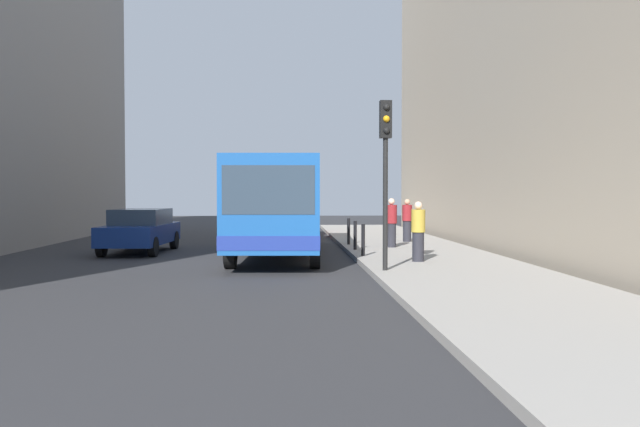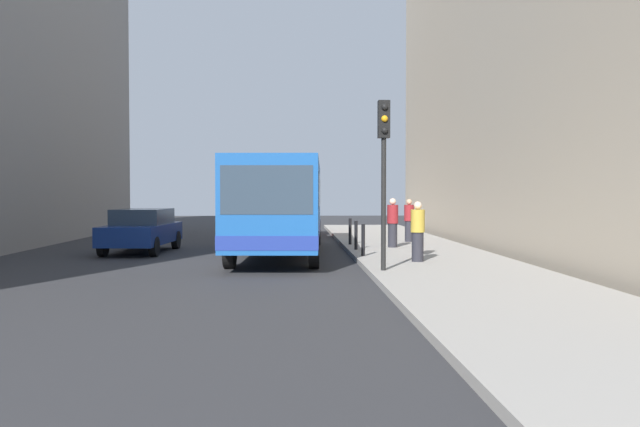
{
  "view_description": "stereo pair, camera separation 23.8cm",
  "coord_description": "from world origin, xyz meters",
  "px_view_note": "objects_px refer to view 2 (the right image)",
  "views": [
    {
      "loc": [
        1.1,
        -18.59,
        2.03
      ],
      "look_at": [
        2.17,
        1.0,
        1.41
      ],
      "focal_mm": 37.18,
      "sensor_mm": 36.0,
      "label": 1
    },
    {
      "loc": [
        1.33,
        -18.6,
        2.03
      ],
      "look_at": [
        2.17,
        1.0,
        1.41
      ],
      "focal_mm": 37.18,
      "sensor_mm": 36.0,
      "label": 2
    }
  ],
  "objects_px": {
    "bollard_mid": "(356,235)",
    "pedestrian_near_signal": "(418,232)",
    "bollard_near": "(363,240)",
    "pedestrian_far_sidewalk": "(409,221)",
    "car_beside_bus": "(142,229)",
    "traffic_light": "(384,152)",
    "pedestrian_mid_sidewalk": "(393,223)",
    "car_behind_bus": "(296,219)",
    "bollard_far": "(350,231)",
    "bus": "(281,202)"
  },
  "relations": [
    {
      "from": "bollard_near",
      "to": "pedestrian_mid_sidewalk",
      "type": "relative_size",
      "value": 0.56
    },
    {
      "from": "bus",
      "to": "pedestrian_mid_sidewalk",
      "type": "bearing_deg",
      "value": -163.69
    },
    {
      "from": "pedestrian_near_signal",
      "to": "bollard_near",
      "type": "bearing_deg",
      "value": -64.85
    },
    {
      "from": "bollard_far",
      "to": "pedestrian_mid_sidewalk",
      "type": "bearing_deg",
      "value": -44.48
    },
    {
      "from": "bus",
      "to": "pedestrian_far_sidewalk",
      "type": "height_order",
      "value": "bus"
    },
    {
      "from": "bollard_far",
      "to": "pedestrian_far_sidewalk",
      "type": "distance_m",
      "value": 2.71
    },
    {
      "from": "car_behind_bus",
      "to": "bollard_far",
      "type": "bearing_deg",
      "value": 103.77
    },
    {
      "from": "traffic_light",
      "to": "pedestrian_far_sidewalk",
      "type": "bearing_deg",
      "value": 76.23
    },
    {
      "from": "bollard_far",
      "to": "pedestrian_mid_sidewalk",
      "type": "xyz_separation_m",
      "value": [
        1.35,
        -1.33,
        0.37
      ]
    },
    {
      "from": "bus",
      "to": "car_behind_bus",
      "type": "xyz_separation_m",
      "value": [
        0.57,
        9.74,
        -0.94
      ]
    },
    {
      "from": "traffic_light",
      "to": "pedestrian_mid_sidewalk",
      "type": "relative_size",
      "value": 2.42
    },
    {
      "from": "bus",
      "to": "traffic_light",
      "type": "relative_size",
      "value": 2.71
    },
    {
      "from": "bollard_far",
      "to": "bollard_mid",
      "type": "bearing_deg",
      "value": -90.0
    },
    {
      "from": "car_beside_bus",
      "to": "pedestrian_near_signal",
      "type": "height_order",
      "value": "pedestrian_near_signal"
    },
    {
      "from": "bollard_far",
      "to": "pedestrian_near_signal",
      "type": "distance_m",
      "value": 6.2
    },
    {
      "from": "bollard_near",
      "to": "bollard_mid",
      "type": "relative_size",
      "value": 1.0
    },
    {
      "from": "pedestrian_mid_sidewalk",
      "to": "bollard_near",
      "type": "bearing_deg",
      "value": -62.34
    },
    {
      "from": "pedestrian_near_signal",
      "to": "traffic_light",
      "type": "bearing_deg",
      "value": 45.18
    },
    {
      "from": "pedestrian_near_signal",
      "to": "pedestrian_mid_sidewalk",
      "type": "height_order",
      "value": "pedestrian_mid_sidewalk"
    },
    {
      "from": "bollard_near",
      "to": "pedestrian_near_signal",
      "type": "distance_m",
      "value": 2.13
    },
    {
      "from": "bollard_far",
      "to": "traffic_light",
      "type": "bearing_deg",
      "value": -89.29
    },
    {
      "from": "bollard_near",
      "to": "pedestrian_far_sidewalk",
      "type": "relative_size",
      "value": 0.58
    },
    {
      "from": "bus",
      "to": "pedestrian_near_signal",
      "type": "height_order",
      "value": "bus"
    },
    {
      "from": "traffic_light",
      "to": "bollard_near",
      "type": "relative_size",
      "value": 4.32
    },
    {
      "from": "car_beside_bus",
      "to": "bollard_mid",
      "type": "xyz_separation_m",
      "value": [
        7.22,
        -0.98,
        -0.16
      ]
    },
    {
      "from": "bollard_near",
      "to": "car_beside_bus",
      "type": "bearing_deg",
      "value": 156.22
    },
    {
      "from": "bollard_near",
      "to": "bollard_mid",
      "type": "bearing_deg",
      "value": 90.0
    },
    {
      "from": "bollard_near",
      "to": "pedestrian_near_signal",
      "type": "xyz_separation_m",
      "value": [
        1.32,
        -1.64,
        0.34
      ]
    },
    {
      "from": "bollard_mid",
      "to": "bollard_far",
      "type": "distance_m",
      "value": 2.2
    },
    {
      "from": "pedestrian_mid_sidewalk",
      "to": "car_behind_bus",
      "type": "bearing_deg",
      "value": 161.59
    },
    {
      "from": "car_beside_bus",
      "to": "pedestrian_mid_sidewalk",
      "type": "bearing_deg",
      "value": -177.49
    },
    {
      "from": "car_behind_bus",
      "to": "bollard_far",
      "type": "xyz_separation_m",
      "value": [
        1.9,
        -7.49,
        -0.16
      ]
    },
    {
      "from": "traffic_light",
      "to": "bollard_near",
      "type": "xyz_separation_m",
      "value": [
        -0.1,
        3.65,
        -2.38
      ]
    },
    {
      "from": "bollard_far",
      "to": "pedestrian_mid_sidewalk",
      "type": "distance_m",
      "value": 1.93
    },
    {
      "from": "car_behind_bus",
      "to": "pedestrian_mid_sidewalk",
      "type": "xyz_separation_m",
      "value": [
        3.25,
        -8.81,
        0.21
      ]
    },
    {
      "from": "car_beside_bus",
      "to": "traffic_light",
      "type": "xyz_separation_m",
      "value": [
        7.32,
        -6.83,
        2.22
      ]
    },
    {
      "from": "bollard_near",
      "to": "pedestrian_mid_sidewalk",
      "type": "bearing_deg",
      "value": 66.32
    },
    {
      "from": "bollard_near",
      "to": "pedestrian_far_sidewalk",
      "type": "height_order",
      "value": "pedestrian_far_sidewalk"
    },
    {
      "from": "bollard_near",
      "to": "bollard_far",
      "type": "distance_m",
      "value": 4.41
    },
    {
      "from": "bollard_mid",
      "to": "pedestrian_far_sidewalk",
      "type": "relative_size",
      "value": 0.58
    },
    {
      "from": "pedestrian_mid_sidewalk",
      "to": "pedestrian_near_signal",
      "type": "bearing_deg",
      "value": -39.07
    },
    {
      "from": "bollard_near",
      "to": "bollard_far",
      "type": "relative_size",
      "value": 1.0
    },
    {
      "from": "car_beside_bus",
      "to": "bollard_far",
      "type": "relative_size",
      "value": 4.73
    },
    {
      "from": "bollard_near",
      "to": "pedestrian_near_signal",
      "type": "height_order",
      "value": "pedestrian_near_signal"
    },
    {
      "from": "car_behind_bus",
      "to": "pedestrian_near_signal",
      "type": "height_order",
      "value": "pedestrian_near_signal"
    },
    {
      "from": "bollard_mid",
      "to": "pedestrian_near_signal",
      "type": "bearing_deg",
      "value": -71.09
    },
    {
      "from": "pedestrian_near_signal",
      "to": "pedestrian_mid_sidewalk",
      "type": "distance_m",
      "value": 4.72
    },
    {
      "from": "pedestrian_far_sidewalk",
      "to": "pedestrian_near_signal",
      "type": "bearing_deg",
      "value": 55.16
    },
    {
      "from": "car_beside_bus",
      "to": "traffic_light",
      "type": "distance_m",
      "value": 10.26
    },
    {
      "from": "car_beside_bus",
      "to": "bollard_mid",
      "type": "height_order",
      "value": "car_beside_bus"
    }
  ]
}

